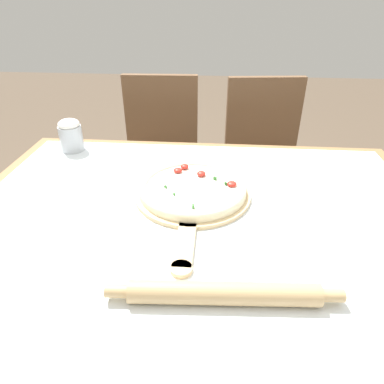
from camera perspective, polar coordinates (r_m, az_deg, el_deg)
ground_plane at (r=1.47m, az=0.61°, el=-28.01°), size 10.00×10.00×0.00m
dining_table at (r=0.98m, az=0.82°, el=-8.86°), size 1.36×1.04×0.72m
towel_cloth at (r=0.92m, az=0.86°, el=-4.43°), size 1.28×0.96×0.00m
pizza_peel at (r=1.00m, az=0.05°, el=-0.88°), size 0.34×0.51×0.01m
pizza at (r=1.01m, az=0.15°, el=0.66°), size 0.31×0.31×0.03m
rolling_pin at (r=0.70m, az=5.32°, el=-16.46°), size 0.46×0.07×0.05m
chair_left at (r=1.82m, az=-5.24°, el=6.73°), size 0.41×0.41×0.88m
chair_right at (r=1.81m, az=11.79°, el=6.04°), size 0.44×0.44×0.88m
flour_cup at (r=1.36m, az=-19.57°, el=8.98°), size 0.08×0.08×0.12m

